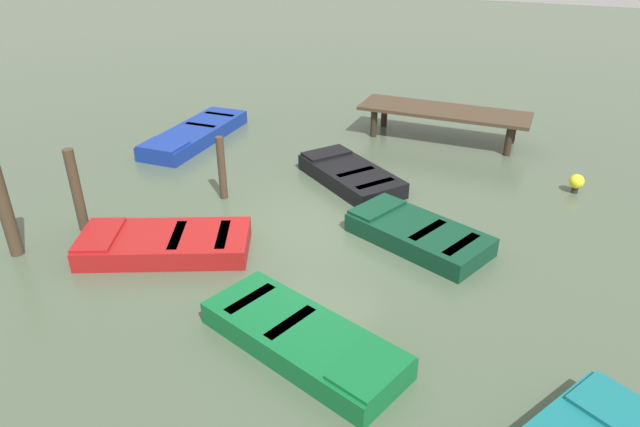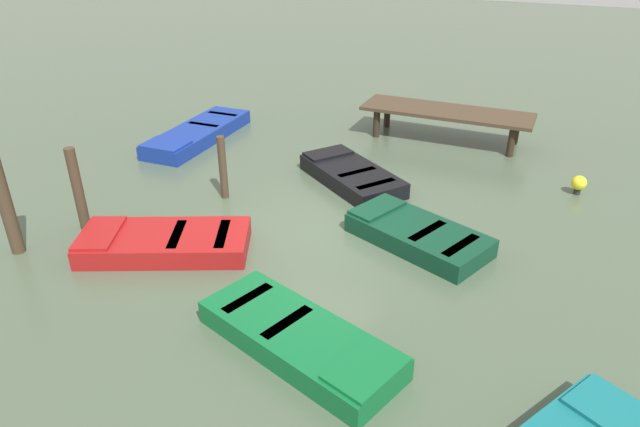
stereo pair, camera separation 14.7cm
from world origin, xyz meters
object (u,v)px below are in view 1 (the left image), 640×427
at_px(dock_segment, 444,113).
at_px(mooring_piling_mid_right, 4,205).
at_px(rowboat_black, 350,175).
at_px(marker_buoy, 577,182).
at_px(rowboat_blue, 195,134).
at_px(mooring_piling_mid_left, 76,191).
at_px(rowboat_dark_green, 418,233).
at_px(rowboat_green, 304,339).
at_px(mooring_piling_near_right, 222,168).
at_px(rowboat_red, 164,243).

bearing_deg(dock_segment, mooring_piling_mid_right, -123.05).
xyz_separation_m(rowboat_black, marker_buoy, (5.30, 1.67, 0.07)).
bearing_deg(rowboat_blue, mooring_piling_mid_left, 7.46).
height_order(dock_segment, rowboat_dark_green, dock_segment).
bearing_deg(rowboat_green, mooring_piling_near_right, 152.56).
xyz_separation_m(rowboat_dark_green, rowboat_blue, (-7.74, 3.20, -0.00)).
distance_m(dock_segment, rowboat_red, 9.48).
xyz_separation_m(rowboat_dark_green, mooring_piling_mid_right, (-7.29, -3.67, 0.88)).
height_order(rowboat_dark_green, mooring_piling_near_right, mooring_piling_near_right).
distance_m(dock_segment, marker_buoy, 4.57).
bearing_deg(rowboat_green, marker_buoy, 82.87).
bearing_deg(marker_buoy, rowboat_blue, -176.19).
xyz_separation_m(dock_segment, rowboat_black, (-1.43, -4.06, -0.61)).
height_order(rowboat_dark_green, rowboat_blue, same).
relative_size(rowboat_black, rowboat_green, 0.88).
distance_m(dock_segment, rowboat_dark_green, 6.40).
relative_size(rowboat_green, mooring_piling_mid_right, 1.66).
height_order(mooring_piling_near_right, mooring_piling_mid_right, mooring_piling_mid_right).
relative_size(rowboat_blue, mooring_piling_mid_left, 2.25).
height_order(mooring_piling_mid_left, mooring_piling_mid_right, mooring_piling_mid_right).
height_order(rowboat_red, rowboat_green, same).
xyz_separation_m(rowboat_blue, mooring_piling_mid_right, (0.45, -6.87, 0.88)).
relative_size(dock_segment, rowboat_green, 1.37).
bearing_deg(rowboat_blue, mooring_piling_near_right, 41.88).
bearing_deg(dock_segment, rowboat_red, -113.28).
xyz_separation_m(rowboat_blue, mooring_piling_near_right, (2.90, -3.00, 0.56)).
bearing_deg(mooring_piling_near_right, marker_buoy, 25.52).
bearing_deg(rowboat_red, mooring_piling_mid_right, -0.50).
bearing_deg(rowboat_black, rowboat_blue, 24.90).
xyz_separation_m(mooring_piling_near_right, mooring_piling_mid_right, (-2.46, -3.87, 0.32)).
bearing_deg(marker_buoy, rowboat_black, -162.47).
bearing_deg(mooring_piling_near_right, mooring_piling_mid_left, -127.62).
bearing_deg(rowboat_red, rowboat_green, 132.98).
height_order(rowboat_red, mooring_piling_near_right, mooring_piling_near_right).
xyz_separation_m(mooring_piling_near_right, mooring_piling_mid_left, (-1.96, -2.54, 0.15)).
bearing_deg(rowboat_red, rowboat_blue, -86.01).
bearing_deg(rowboat_dark_green, mooring_piling_mid_left, 40.53).
xyz_separation_m(rowboat_green, mooring_piling_mid_right, (-6.53, 0.28, 0.88)).
height_order(mooring_piling_near_right, marker_buoy, mooring_piling_near_right).
height_order(rowboat_red, rowboat_blue, same).
xyz_separation_m(rowboat_blue, mooring_piling_mid_left, (0.94, -5.54, 0.71)).
xyz_separation_m(rowboat_black, rowboat_dark_green, (2.36, -2.24, 0.00)).
xyz_separation_m(dock_segment, rowboat_red, (-3.67, -8.72, -0.61)).
xyz_separation_m(rowboat_red, mooring_piling_near_right, (-0.25, 2.62, 0.56)).
bearing_deg(rowboat_blue, mooring_piling_mid_right, 1.53).
bearing_deg(rowboat_black, mooring_piling_mid_right, 85.14).
bearing_deg(rowboat_blue, rowboat_black, 77.69).
xyz_separation_m(dock_segment, mooring_piling_mid_left, (-5.87, -8.64, 0.10)).
bearing_deg(mooring_piling_mid_right, rowboat_green, -2.45).
bearing_deg(dock_segment, rowboat_dark_green, -82.13).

